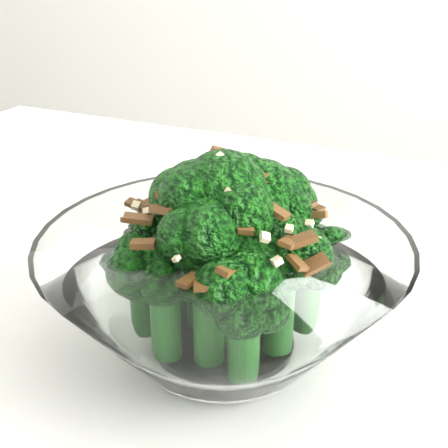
% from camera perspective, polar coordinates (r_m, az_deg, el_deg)
% --- Properties ---
extents(table, '(1.24, 0.87, 0.75)m').
position_cam_1_polar(table, '(0.55, 3.53, -12.77)').
color(table, white).
rests_on(table, ground).
extents(broccoli_dish, '(0.25, 0.25, 0.15)m').
position_cam_1_polar(broccoli_dish, '(0.42, 0.10, -5.14)').
color(broccoli_dish, white).
rests_on(broccoli_dish, table).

